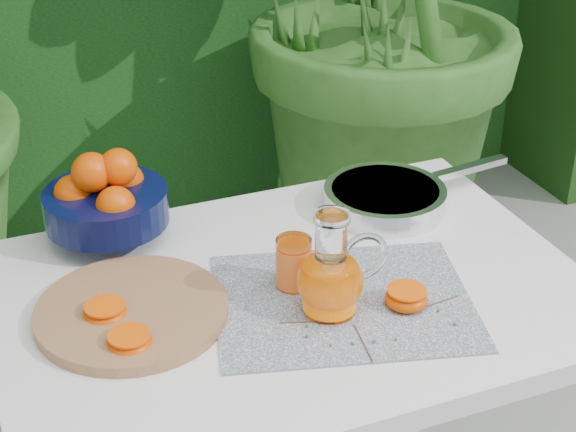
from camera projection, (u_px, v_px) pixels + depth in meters
name	position (u px, v px, depth m)	size (l,w,h in m)	color
white_table	(292.00, 326.00, 1.55)	(1.00, 0.70, 0.75)	white
placemat	(343.00, 302.00, 1.47)	(0.42, 0.33, 0.00)	#0C1E46
cutting_board	(132.00, 311.00, 1.43)	(0.31, 0.31, 0.02)	#A26A49
fruit_bowl	(105.00, 199.00, 1.61)	(0.26, 0.26, 0.18)	black
juice_pitcher	(331.00, 278.00, 1.41)	(0.16, 0.11, 0.18)	white
juice_tumbler	(294.00, 264.00, 1.49)	(0.06, 0.06, 0.09)	white
saute_pan	(386.00, 197.00, 1.74)	(0.44, 0.27, 0.05)	silver
orange_halves	(217.00, 318.00, 1.40)	(0.54, 0.21, 0.04)	#EE5002
thyme_sprigs	(370.00, 322.00, 1.41)	(0.31, 0.17, 0.01)	brown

